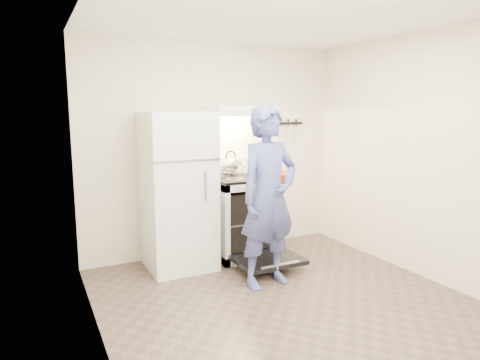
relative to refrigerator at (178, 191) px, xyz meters
name	(u,v)px	position (x,y,z in m)	size (l,w,h in m)	color
floor	(296,309)	(0.58, -1.45, -0.85)	(3.60, 3.60, 0.00)	brown
back_wall	(214,150)	(0.58, 0.35, 0.40)	(3.20, 0.02, 2.50)	beige
refrigerator	(178,191)	(0.00, 0.00, 0.00)	(0.70, 0.70, 1.70)	silver
stove_body	(243,217)	(0.81, 0.02, -0.39)	(0.76, 0.65, 0.92)	silver
cooktop	(243,178)	(0.81, 0.02, 0.09)	(0.76, 0.65, 0.03)	black
backsplash	(233,165)	(0.81, 0.31, 0.20)	(0.76, 0.07, 0.20)	silver
oven_door	(268,260)	(0.81, -0.57, -0.72)	(0.70, 0.54, 0.04)	black
oven_rack	(243,219)	(0.81, 0.02, -0.41)	(0.60, 0.52, 0.01)	gray
range_hood	(241,111)	(0.81, 0.10, 0.86)	(0.76, 0.50, 0.12)	silver
knife_strip	(289,123)	(1.63, 0.33, 0.70)	(0.40, 0.02, 0.03)	black
pizza_stone	(241,218)	(0.78, 0.03, -0.40)	(0.30, 0.30, 0.02)	#82654D
tea_kettle	(231,163)	(0.72, 0.18, 0.25)	(0.24, 0.20, 0.29)	silver
utensil_jar	(279,170)	(1.13, -0.24, 0.20)	(0.09, 0.09, 0.13)	silver
person	(269,197)	(0.63, -0.87, 0.03)	(0.64, 0.42, 1.77)	navy
dutch_oven	(280,180)	(0.94, -0.57, 0.14)	(0.32, 0.25, 0.22)	red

